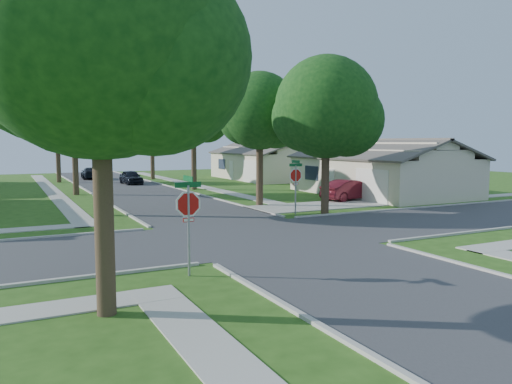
{
  "coord_description": "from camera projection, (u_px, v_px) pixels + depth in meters",
  "views": [
    {
      "loc": [
        -9.46,
        -18.52,
        3.96
      ],
      "look_at": [
        1.15,
        2.47,
        1.6
      ],
      "focal_mm": 35.0,
      "sensor_mm": 36.0,
      "label": 1
    }
  ],
  "objects": [
    {
      "name": "ground",
      "position": [
        258.0,
        236.0,
        21.09
      ],
      "size": [
        100.0,
        100.0,
        0.0
      ],
      "primitive_type": "plane",
      "color": "#274C14",
      "rests_on": "ground"
    },
    {
      "name": "road_ns",
      "position": [
        258.0,
        236.0,
        21.09
      ],
      "size": [
        7.0,
        100.0,
        0.02
      ],
      "primitive_type": "cube",
      "color": "#333335",
      "rests_on": "ground"
    },
    {
      "name": "sidewalk_ne",
      "position": [
        190.0,
        184.0,
        46.91
      ],
      "size": [
        1.2,
        40.0,
        0.04
      ],
      "primitive_type": "cube",
      "color": "#9E9B91",
      "rests_on": "ground"
    },
    {
      "name": "sidewalk_nw",
      "position": [
        51.0,
        190.0,
        41.43
      ],
      "size": [
        1.2,
        40.0,
        0.04
      ],
      "primitive_type": "cube",
      "color": "#9E9B91",
      "rests_on": "ground"
    },
    {
      "name": "driveway",
      "position": [
        319.0,
        206.0,
        30.94
      ],
      "size": [
        8.8,
        3.6,
        0.05
      ],
      "primitive_type": "cube",
      "color": "#9E9B91",
      "rests_on": "ground"
    },
    {
      "name": "stop_sign_sw",
      "position": [
        188.0,
        208.0,
        14.6
      ],
      "size": [
        1.05,
        0.8,
        2.98
      ],
      "color": "gray",
      "rests_on": "ground"
    },
    {
      "name": "stop_sign_ne",
      "position": [
        296.0,
        178.0,
        27.17
      ],
      "size": [
        1.05,
        0.8,
        2.98
      ],
      "color": "gray",
      "rests_on": "ground"
    },
    {
      "name": "tree_e_near",
      "position": [
        260.0,
        115.0,
        30.65
      ],
      "size": [
        4.97,
        4.8,
        8.28
      ],
      "color": "#38281C",
      "rests_on": "ground"
    },
    {
      "name": "tree_e_mid",
      "position": [
        194.0,
        114.0,
        41.25
      ],
      "size": [
        5.59,
        5.4,
        9.21
      ],
      "color": "#38281C",
      "rests_on": "ground"
    },
    {
      "name": "tree_e_far",
      "position": [
        152.0,
        123.0,
        52.82
      ],
      "size": [
        5.17,
        5.0,
        8.72
      ],
      "color": "#38281C",
      "rests_on": "ground"
    },
    {
      "name": "tree_w_near",
      "position": [
        103.0,
        101.0,
        26.39
      ],
      "size": [
        5.38,
        5.2,
        8.97
      ],
      "color": "#38281C",
      "rests_on": "ground"
    },
    {
      "name": "tree_w_mid",
      "position": [
        74.0,
        108.0,
        37.01
      ],
      "size": [
        5.8,
        5.6,
        9.56
      ],
      "color": "#38281C",
      "rests_on": "ground"
    },
    {
      "name": "tree_w_far",
      "position": [
        57.0,
        126.0,
        48.65
      ],
      "size": [
        4.76,
        4.6,
        8.04
      ],
      "color": "#38281C",
      "rests_on": "ground"
    },
    {
      "name": "tree_sw_corner",
      "position": [
        101.0,
        36.0,
        10.92
      ],
      "size": [
        6.21,
        6.0,
        9.55
      ],
      "color": "#38281C",
      "rests_on": "ground"
    },
    {
      "name": "tree_ne_corner",
      "position": [
        327.0,
        112.0,
        27.12
      ],
      "size": [
        5.8,
        5.6,
        8.66
      ],
      "color": "#38281C",
      "rests_on": "ground"
    },
    {
      "name": "house_ne_near",
      "position": [
        380.0,
        174.0,
        37.88
      ],
      "size": [
        8.42,
        13.6,
        4.23
      ],
      "color": "beige",
      "rests_on": "ground"
    },
    {
      "name": "house_ne_far",
      "position": [
        268.0,
        165.0,
        53.86
      ],
      "size": [
        8.42,
        13.6,
        4.23
      ],
      "color": "beige",
      "rests_on": "ground"
    },
    {
      "name": "car_driveway",
      "position": [
        350.0,
        190.0,
        33.91
      ],
      "size": [
        4.48,
        2.06,
        1.42
      ],
      "primitive_type": "imported",
      "rotation": [
        0.0,
        0.0,
        1.7
      ],
      "color": "#4C0F18",
      "rests_on": "ground"
    },
    {
      "name": "car_curb_east",
      "position": [
        131.0,
        177.0,
        47.1
      ],
      "size": [
        1.71,
        3.92,
        1.32
      ],
      "primitive_type": "imported",
      "rotation": [
        0.0,
        0.0,
        0.04
      ],
      "color": "black",
      "rests_on": "ground"
    },
    {
      "name": "car_curb_west",
      "position": [
        90.0,
        173.0,
        53.69
      ],
      "size": [
        2.03,
        4.42,
        1.25
      ],
      "primitive_type": "imported",
      "rotation": [
        0.0,
        0.0,
        3.08
      ],
      "color": "black",
      "rests_on": "ground"
    }
  ]
}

